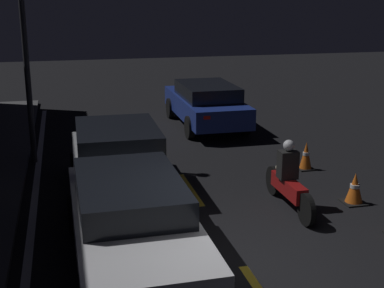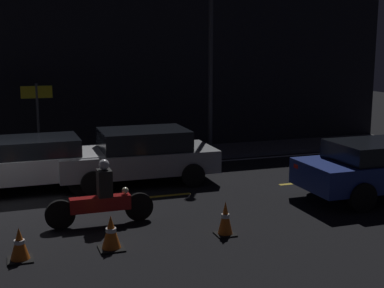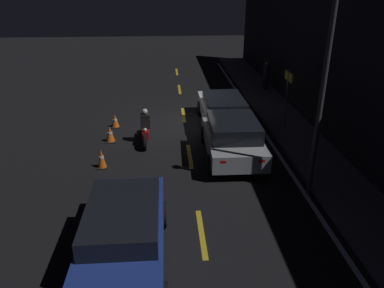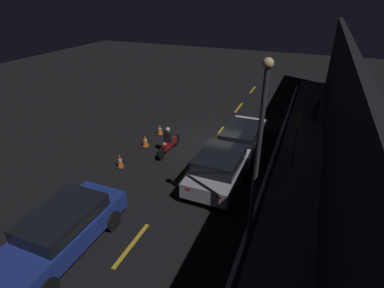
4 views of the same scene
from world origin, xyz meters
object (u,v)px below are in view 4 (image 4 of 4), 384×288
sedan_blue (61,231)px  shop_sign (297,130)px  hatchback_silver (220,166)px  street_lamp (258,151)px  sedan_white (241,137)px  pedestrian (316,108)px  motorcycle (169,142)px  traffic_cone_mid (145,141)px  traffic_cone_near (160,130)px  traffic_cone_far (120,161)px

sedan_blue → shop_sign: shop_sign is taller
hatchback_silver → street_lamp: bearing=-145.4°
sedan_white → pedestrian: pedestrian is taller
motorcycle → street_lamp: (4.30, 4.96, 2.68)m
sedan_white → shop_sign: 2.81m
shop_sign → sedan_white: bearing=-103.4°
sedan_blue → traffic_cone_mid: 7.11m
pedestrian → traffic_cone_near: bearing=-56.9°
sedan_blue → street_lamp: bearing=116.9°
sedan_white → traffic_cone_near: 4.66m
motorcycle → pedestrian: pedestrian is taller
motorcycle → traffic_cone_near: size_ratio=3.78×
traffic_cone_far → street_lamp: street_lamp is taller
pedestrian → sedan_blue: bearing=-25.9°
shop_sign → traffic_cone_mid: bearing=-83.7°
motorcycle → shop_sign: 5.96m
sedan_blue → traffic_cone_near: bearing=-172.2°
shop_sign → street_lamp: size_ratio=0.42×
sedan_blue → traffic_cone_mid: bearing=-170.3°
shop_sign → traffic_cone_near: bearing=-96.2°
traffic_cone_far → traffic_cone_mid: bearing=-179.9°
traffic_cone_far → shop_sign: 7.92m
traffic_cone_far → street_lamp: bearing=71.5°
sedan_blue → street_lamp: (-2.63, 5.15, 2.48)m
sedan_white → hatchback_silver: bearing=177.0°
motorcycle → street_lamp: street_lamp is taller
street_lamp → traffic_cone_mid: bearing=-124.4°
traffic_cone_near → shop_sign: 7.36m
hatchback_silver → traffic_cone_mid: (-1.61, -4.52, -0.45)m
street_lamp → hatchback_silver: bearing=-146.2°
sedan_white → sedan_blue: 9.06m
hatchback_silver → traffic_cone_mid: bearing=71.3°
sedan_white → traffic_cone_mid: sedan_white is taller
sedan_white → sedan_blue: size_ratio=1.02×
hatchback_silver → pedestrian: pedestrian is taller
traffic_cone_mid → street_lamp: size_ratio=0.11×
traffic_cone_near → pedestrian: (-5.11, 7.85, 0.63)m
traffic_cone_near → traffic_cone_far: bearing=-0.1°
traffic_cone_near → traffic_cone_far: traffic_cone_far is taller
pedestrian → shop_sign: bearing=-6.7°
motorcycle → shop_sign: bearing=98.6°
hatchback_silver → traffic_cone_mid: size_ratio=6.56×
motorcycle → traffic_cone_mid: (-0.06, -1.41, -0.24)m
traffic_cone_mid → traffic_cone_far: bearing=0.1°
traffic_cone_far → street_lamp: (2.13, 6.36, 2.90)m
traffic_cone_far → pedestrian: (-8.91, 7.85, 0.58)m
sedan_blue → pedestrian: pedestrian is taller
shop_sign → street_lamp: bearing=-8.9°
sedan_blue → traffic_cone_far: sedan_blue is taller
sedan_white → traffic_cone_near: bearing=87.2°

